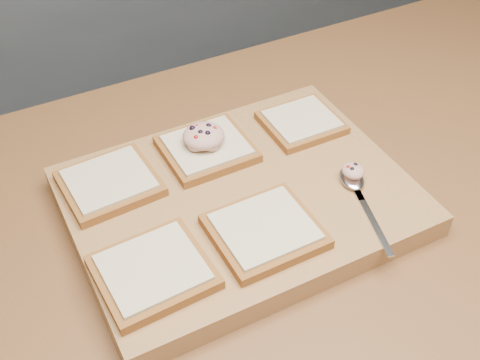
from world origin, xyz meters
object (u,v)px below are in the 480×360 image
object	(u,v)px
bread_far_center	(207,148)
tuna_salad_dollop	(204,136)
spoon	(355,184)
cutting_board	(240,201)

from	to	relation	value
bread_far_center	tuna_salad_dollop	distance (m)	0.02
tuna_salad_dollop	bread_far_center	bearing A→B (deg)	-30.37
bread_far_center	spoon	distance (m)	0.22
spoon	tuna_salad_dollop	bearing A→B (deg)	133.33
cutting_board	tuna_salad_dollop	world-z (taller)	tuna_salad_dollop
cutting_board	tuna_salad_dollop	bearing A→B (deg)	94.96
cutting_board	tuna_salad_dollop	size ratio (longest dim) A/B	7.40
bread_far_center	spoon	xyz separation A→B (m)	(0.15, -0.16, -0.00)
bread_far_center	spoon	size ratio (longest dim) A/B	0.76
bread_far_center	cutting_board	bearing A→B (deg)	-86.92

